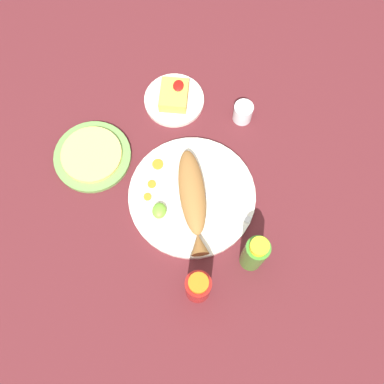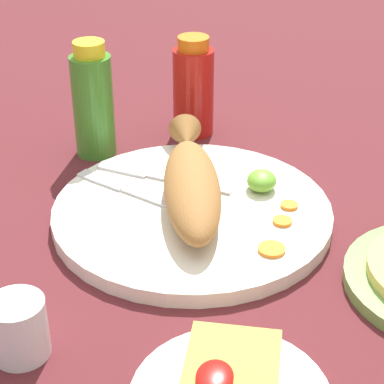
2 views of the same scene
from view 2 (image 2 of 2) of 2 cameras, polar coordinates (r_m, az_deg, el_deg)
The scene contains 13 objects.
ground_plane at distance 0.84m, azimuth -0.00°, elevation -2.25°, with size 4.00×4.00×0.00m, color #561E23.
main_plate at distance 0.83m, azimuth -0.00°, elevation -1.73°, with size 0.33×0.33×0.02m, color white.
fried_fish at distance 0.83m, azimuth -0.07°, elevation 0.87°, with size 0.28×0.11×0.05m.
fork_near at distance 0.86m, azimuth -5.16°, elevation 0.15°, with size 0.09×0.17×0.00m.
fork_far at distance 0.89m, azimuth -3.14°, elevation 1.31°, with size 0.06×0.18×0.00m.
carrot_slice_near at distance 0.75m, azimuth 6.55°, elevation -4.69°, with size 0.03×0.03×0.00m, color orange.
carrot_slice_mid at distance 0.80m, azimuth 7.42°, elevation -2.39°, with size 0.02×0.02×0.00m, color orange.
carrot_slice_far at distance 0.83m, azimuth 7.98°, elevation -1.09°, with size 0.02×0.02×0.00m, color orange.
lime_wedge_main at distance 0.86m, azimuth 5.74°, elevation 0.93°, with size 0.04×0.04×0.02m, color #6BB233.
hot_sauce_bottle_red at distance 1.02m, azimuth 0.11°, elevation 8.49°, with size 0.06×0.06×0.15m.
hot_sauce_bottle_green at distance 0.97m, azimuth -8.12°, elevation 7.32°, with size 0.06×0.06×0.16m.
salt_cup at distance 0.66m, azimuth -13.99°, elevation -11.04°, with size 0.05×0.05×0.06m.
fries_pile at distance 0.59m, azimuth 3.19°, elevation -15.16°, with size 0.09×0.08×0.04m.
Camera 2 is at (0.70, 0.11, 0.45)m, focal length 65.00 mm.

